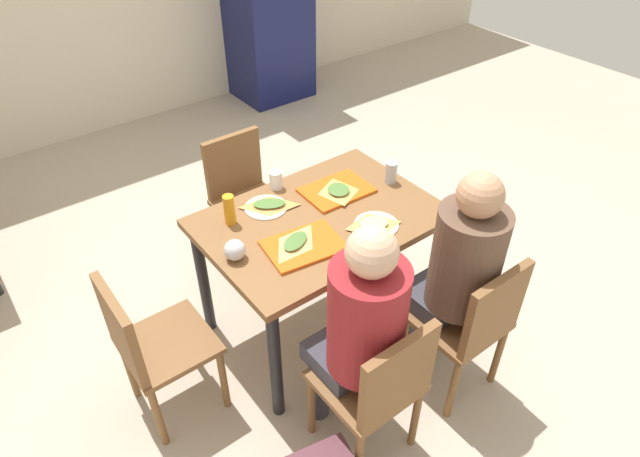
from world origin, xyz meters
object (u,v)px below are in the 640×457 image
at_px(tray_red_near, 304,246).
at_px(plastic_cup_b, 371,242).
at_px(paper_plate_center, 266,207).
at_px(pizza_slice_a, 295,242).
at_px(chair_near_left, 379,385).
at_px(chair_near_right, 472,321).
at_px(pizza_slice_c, 269,204).
at_px(person_in_red, 360,325).
at_px(drink_fridge, 267,0).
at_px(pizza_slice_b, 338,190).
at_px(foil_bundle, 235,250).
at_px(main_table, 320,232).
at_px(soda_can, 391,172).
at_px(paper_plate_near_edge, 376,225).
at_px(person_in_brown_jacket, 458,266).
at_px(tray_red_far, 337,190).
at_px(pizza_slice_d, 374,224).
at_px(plastic_cup_a, 276,180).
at_px(condiment_bottle, 229,210).
at_px(chair_far_side, 243,191).
at_px(chair_left_end, 149,343).

distance_m(tray_red_near, plastic_cup_b, 0.32).
distance_m(paper_plate_center, pizza_slice_a, 0.35).
bearing_deg(chair_near_left, pizza_slice_a, 84.81).
distance_m(chair_near_right, pizza_slice_c, 1.16).
height_order(person_in_red, drink_fridge, drink_fridge).
bearing_deg(pizza_slice_b, paper_plate_center, 160.96).
bearing_deg(foil_bundle, pizza_slice_b, 9.63).
height_order(main_table, drink_fridge, drink_fridge).
height_order(pizza_slice_a, soda_can, soda_can).
bearing_deg(tray_red_near, paper_plate_near_edge, -12.18).
relative_size(person_in_brown_jacket, drink_fridge, 0.66).
bearing_deg(pizza_slice_a, paper_plate_near_edge, -15.18).
xyz_separation_m(chair_near_left, pizza_slice_a, (0.06, 0.68, 0.30)).
bearing_deg(tray_red_far, paper_plate_near_edge, -94.79).
distance_m(main_table, plastic_cup_b, 0.39).
height_order(chair_near_right, pizza_slice_d, chair_near_right).
relative_size(paper_plate_center, plastic_cup_a, 2.20).
bearing_deg(chair_near_right, plastic_cup_b, 120.83).
distance_m(person_in_brown_jacket, paper_plate_center, 1.01).
xyz_separation_m(chair_near_left, person_in_red, (-0.00, 0.14, 0.25)).
distance_m(person_in_red, foil_bundle, 0.68).
distance_m(person_in_red, tray_red_far, 0.93).
height_order(chair_near_left, plastic_cup_b, plastic_cup_b).
bearing_deg(drink_fridge, tray_red_near, -120.32).
relative_size(paper_plate_center, pizza_slice_c, 0.82).
relative_size(plastic_cup_a, condiment_bottle, 0.62).
relative_size(pizza_slice_c, plastic_cup_a, 2.68).
bearing_deg(pizza_slice_a, pizza_slice_c, 77.51).
bearing_deg(tray_red_far, chair_near_left, -118.58).
height_order(person_in_red, pizza_slice_c, person_in_red).
bearing_deg(chair_far_side, chair_near_left, -100.49).
height_order(chair_near_right, foil_bundle, foil_bundle).
bearing_deg(person_in_brown_jacket, pizza_slice_d, 107.53).
bearing_deg(plastic_cup_a, pizza_slice_c, -134.81).
relative_size(paper_plate_center, plastic_cup_b, 2.20).
bearing_deg(person_in_red, condiment_bottle, 95.71).
bearing_deg(chair_left_end, drink_fridge, 48.51).
relative_size(chair_far_side, pizza_slice_c, 3.17).
relative_size(person_in_red, paper_plate_center, 5.72).
distance_m(pizza_slice_c, pizza_slice_d, 0.55).
relative_size(pizza_slice_d, soda_can, 2.06).
xyz_separation_m(person_in_red, plastic_cup_a, (0.27, 1.01, 0.08)).
distance_m(tray_red_far, foil_bundle, 0.73).
bearing_deg(paper_plate_center, main_table, -52.13).
relative_size(tray_red_near, condiment_bottle, 2.25).
xyz_separation_m(pizza_slice_a, pizza_slice_b, (0.43, 0.22, 0.00)).
distance_m(main_table, paper_plate_center, 0.31).
distance_m(chair_left_end, pizza_slice_a, 0.81).
bearing_deg(person_in_red, person_in_brown_jacket, 0.00).
bearing_deg(plastic_cup_b, foil_bundle, 148.06).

